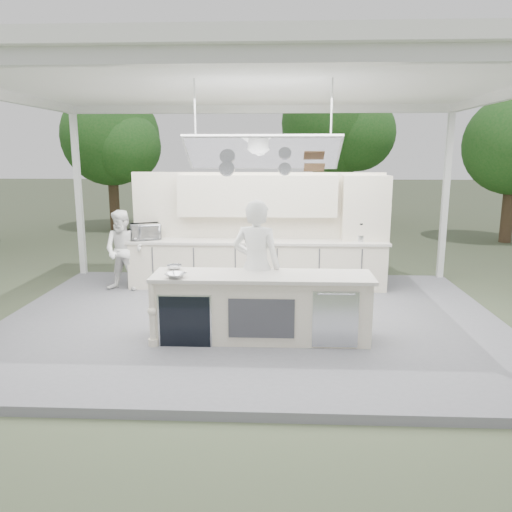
{
  "coord_description": "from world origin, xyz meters",
  "views": [
    {
      "loc": [
        0.42,
        -7.71,
        2.75
      ],
      "look_at": [
        0.05,
        0.4,
        1.06
      ],
      "focal_mm": 35.0,
      "sensor_mm": 36.0,
      "label": 1
    }
  ],
  "objects_px": {
    "head_chef": "(256,266)",
    "sous_chef": "(123,251)",
    "back_counter": "(257,264)",
    "demo_island": "(261,307)"
  },
  "relations": [
    {
      "from": "head_chef",
      "to": "sous_chef",
      "type": "relative_size",
      "value": 1.26
    },
    {
      "from": "back_counter",
      "to": "head_chef",
      "type": "distance_m",
      "value": 2.52
    },
    {
      "from": "back_counter",
      "to": "head_chef",
      "type": "height_order",
      "value": "head_chef"
    },
    {
      "from": "demo_island",
      "to": "head_chef",
      "type": "distance_m",
      "value": 0.62
    },
    {
      "from": "demo_island",
      "to": "sous_chef",
      "type": "bearing_deg",
      "value": 137.95
    },
    {
      "from": "sous_chef",
      "to": "demo_island",
      "type": "bearing_deg",
      "value": -34.14
    },
    {
      "from": "demo_island",
      "to": "back_counter",
      "type": "distance_m",
      "value": 2.82
    },
    {
      "from": "back_counter",
      "to": "sous_chef",
      "type": "relative_size",
      "value": 3.25
    },
    {
      "from": "demo_island",
      "to": "head_chef",
      "type": "relative_size",
      "value": 1.57
    },
    {
      "from": "demo_island",
      "to": "back_counter",
      "type": "height_order",
      "value": "same"
    }
  ]
}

